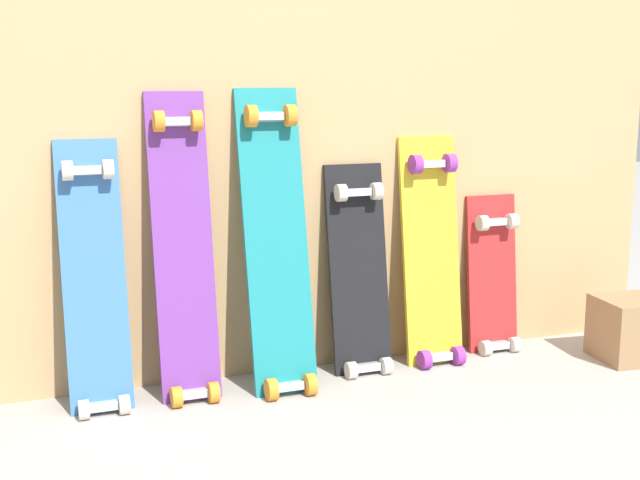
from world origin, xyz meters
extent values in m
plane|color=#9E9991|center=(0.00, 0.00, 0.00)|extent=(12.00, 12.00, 0.00)
cube|color=tan|center=(0.00, 0.07, 0.75)|extent=(2.54, 0.04, 1.49)
cube|color=#386BAD|center=(-0.66, -0.04, 0.34)|extent=(0.17, 0.18, 0.82)
cube|color=#B7B7BF|center=(-0.66, -0.13, 0.02)|extent=(0.08, 0.04, 0.03)
cube|color=#B7B7BF|center=(-0.66, 0.00, 0.67)|extent=(0.08, 0.04, 0.03)
cylinder|color=beige|center=(-0.72, -0.14, 0.03)|extent=(0.03, 0.05, 0.05)
cylinder|color=beige|center=(-0.61, -0.14, 0.03)|extent=(0.03, 0.05, 0.05)
cylinder|color=beige|center=(-0.72, -0.02, 0.67)|extent=(0.03, 0.05, 0.05)
cylinder|color=beige|center=(-0.61, -0.02, 0.67)|extent=(0.03, 0.05, 0.05)
cube|color=#6B338C|center=(-0.41, -0.04, 0.41)|extent=(0.17, 0.18, 0.95)
cube|color=#B7B7BF|center=(-0.41, -0.13, 0.03)|extent=(0.08, 0.04, 0.03)
cube|color=#B7B7BF|center=(-0.41, 0.00, 0.80)|extent=(0.08, 0.04, 0.03)
cylinder|color=orange|center=(-0.46, -0.15, 0.03)|extent=(0.03, 0.06, 0.06)
cylinder|color=orange|center=(-0.36, -0.15, 0.03)|extent=(0.03, 0.06, 0.06)
cylinder|color=orange|center=(-0.46, -0.01, 0.80)|extent=(0.03, 0.06, 0.06)
cylinder|color=orange|center=(-0.36, -0.01, 0.80)|extent=(0.03, 0.06, 0.06)
cube|color=#197A7F|center=(-0.13, -0.06, 0.41)|extent=(0.19, 0.22, 0.96)
cube|color=#B7B7BF|center=(-0.13, -0.17, 0.03)|extent=(0.09, 0.04, 0.03)
cube|color=#B7B7BF|center=(-0.13, 0.00, 0.81)|extent=(0.09, 0.04, 0.03)
cylinder|color=orange|center=(-0.19, -0.19, 0.03)|extent=(0.03, 0.06, 0.06)
cylinder|color=orange|center=(-0.08, -0.19, 0.03)|extent=(0.03, 0.06, 0.06)
cylinder|color=orange|center=(-0.19, -0.02, 0.81)|extent=(0.03, 0.06, 0.06)
cylinder|color=orange|center=(-0.08, -0.02, 0.81)|extent=(0.03, 0.06, 0.06)
cube|color=black|center=(0.15, -0.02, 0.29)|extent=(0.19, 0.13, 0.72)
cube|color=#B7B7BF|center=(0.15, -0.09, 0.02)|extent=(0.09, 0.04, 0.03)
cube|color=#B7B7BF|center=(0.15, 0.00, 0.57)|extent=(0.09, 0.04, 0.03)
cylinder|color=beige|center=(0.09, -0.10, 0.03)|extent=(0.03, 0.05, 0.05)
cylinder|color=beige|center=(0.21, -0.10, 0.03)|extent=(0.03, 0.05, 0.05)
cylinder|color=beige|center=(0.09, -0.01, 0.57)|extent=(0.03, 0.05, 0.05)
cylinder|color=beige|center=(0.21, -0.01, 0.57)|extent=(0.03, 0.05, 0.05)
cube|color=gold|center=(0.41, -0.02, 0.33)|extent=(0.20, 0.13, 0.80)
cube|color=#B7B7BF|center=(0.41, -0.09, 0.03)|extent=(0.09, 0.04, 0.03)
cube|color=#B7B7BF|center=(0.41, 0.00, 0.65)|extent=(0.09, 0.04, 0.03)
cylinder|color=purple|center=(0.35, -0.10, 0.03)|extent=(0.03, 0.06, 0.06)
cylinder|color=purple|center=(0.47, -0.10, 0.03)|extent=(0.03, 0.06, 0.06)
cylinder|color=purple|center=(0.35, -0.01, 0.65)|extent=(0.03, 0.06, 0.06)
cylinder|color=purple|center=(0.47, -0.01, 0.65)|extent=(0.03, 0.06, 0.06)
cube|color=#B22626|center=(0.66, 0.01, 0.23)|extent=(0.18, 0.08, 0.60)
cube|color=#B7B7BF|center=(0.66, -0.04, 0.02)|extent=(0.08, 0.04, 0.03)
cube|color=#B7B7BF|center=(0.66, 0.01, 0.44)|extent=(0.08, 0.04, 0.03)
cylinder|color=beige|center=(0.60, -0.06, 0.03)|extent=(0.03, 0.05, 0.05)
cylinder|color=beige|center=(0.71, -0.06, 0.03)|extent=(0.03, 0.05, 0.05)
cylinder|color=beige|center=(0.60, -0.01, 0.45)|extent=(0.03, 0.05, 0.05)
cylinder|color=beige|center=(0.71, -0.01, 0.45)|extent=(0.03, 0.05, 0.05)
cube|color=#99724C|center=(1.03, -0.25, 0.10)|extent=(0.23, 0.23, 0.21)
camera|label=1|loc=(-0.86, -2.38, 0.90)|focal=46.76mm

